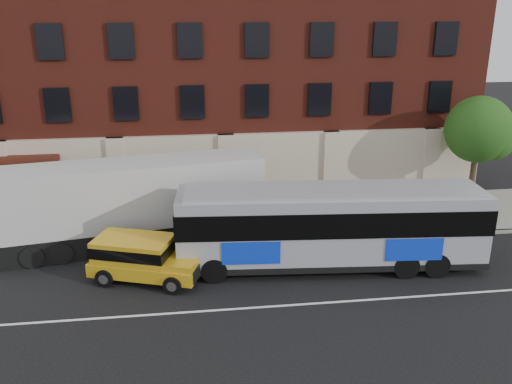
{
  "coord_description": "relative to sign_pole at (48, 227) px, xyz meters",
  "views": [
    {
      "loc": [
        -2.09,
        -17.25,
        10.82
      ],
      "look_at": [
        0.87,
        5.5,
        2.91
      ],
      "focal_mm": 37.83,
      "sensor_mm": 36.0,
      "label": 1
    }
  ],
  "objects": [
    {
      "name": "sign_pole",
      "position": [
        0.0,
        0.0,
        0.0
      ],
      "size": [
        0.3,
        0.2,
        2.5
      ],
      "color": "slate",
      "rests_on": "ground"
    },
    {
      "name": "ground",
      "position": [
        8.5,
        -6.15,
        -1.45
      ],
      "size": [
        120.0,
        120.0,
        0.0
      ],
      "primitive_type": "plane",
      "color": "black",
      "rests_on": "ground"
    },
    {
      "name": "street_tree",
      "position": [
        22.04,
        3.34,
        2.96
      ],
      "size": [
        3.6,
        3.6,
        6.2
      ],
      "color": "#322619",
      "rests_on": "sidewalk"
    },
    {
      "name": "shipping_container",
      "position": [
        3.76,
        0.89,
        0.56
      ],
      "size": [
        12.44,
        4.56,
        4.07
      ],
      "color": "black",
      "rests_on": "ground"
    },
    {
      "name": "city_bus",
      "position": [
        12.35,
        -2.6,
        0.53
      ],
      "size": [
        13.28,
        3.82,
        3.59
      ],
      "color": "#9C9EA6",
      "rests_on": "ground"
    },
    {
      "name": "kerb",
      "position": [
        8.5,
        -0.15,
        -1.38
      ],
      "size": [
        60.0,
        0.25,
        0.15
      ],
      "primitive_type": "cube",
      "color": "gray",
      "rests_on": "ground"
    },
    {
      "name": "lane_line",
      "position": [
        8.5,
        -5.65,
        -1.45
      ],
      "size": [
        60.0,
        0.12,
        0.01
      ],
      "primitive_type": "cube",
      "color": "white",
      "rests_on": "ground"
    },
    {
      "name": "sidewalk",
      "position": [
        8.5,
        2.85,
        -1.38
      ],
      "size": [
        60.0,
        6.0,
        0.15
      ],
      "primitive_type": "cube",
      "color": "gray",
      "rests_on": "ground"
    },
    {
      "name": "building",
      "position": [
        8.49,
        10.77,
        6.13
      ],
      "size": [
        30.0,
        12.1,
        15.0
      ],
      "color": "maroon",
      "rests_on": "sidewalk"
    },
    {
      "name": "yellow_suv",
      "position": [
        4.29,
        -2.76,
        -0.4
      ],
      "size": [
        4.91,
        3.25,
        1.83
      ],
      "color": "gold",
      "rests_on": "ground"
    }
  ]
}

